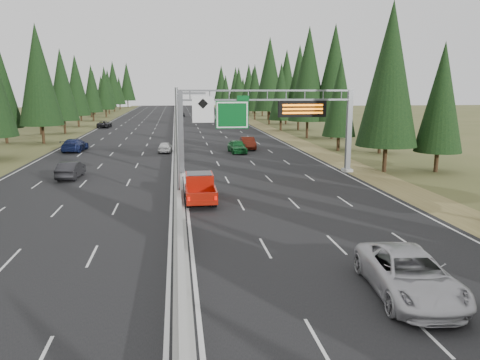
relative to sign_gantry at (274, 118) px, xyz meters
The scene contains 19 objects.
road 46.29m from the sign_gantry, 101.18° to the left, with size 32.00×260.00×0.08m, color black.
shoulder_right 46.28m from the sign_gantry, 78.86° to the left, with size 3.60×260.00×0.06m, color olive.
shoulder_left 52.70m from the sign_gantry, 120.63° to the left, with size 3.60×260.00×0.06m, color #4A5126.
median_barrier 46.25m from the sign_gantry, 101.18° to the left, with size 0.70×260.00×0.85m.
sign_gantry is the anchor object (origin of this frame).
hov_sign_pole 12.96m from the sign_gantry, 130.04° to the right, with size 2.80×0.50×8.00m.
tree_row_right 41.99m from the sign_gantry, 71.94° to the left, with size 12.05×241.99×18.92m.
tree_row_left 40.84m from the sign_gantry, 138.99° to the left, with size 11.64×241.70×18.09m.
silver_minivan 26.87m from the sign_gantry, 90.32° to the right, with size 2.86×6.21×1.72m, color silver.
red_pickup 12.78m from the sign_gantry, 127.86° to the right, with size 2.06×5.77×1.88m.
car_ahead_green 15.55m from the sign_gantry, 95.84° to the left, with size 1.90×4.73×1.61m, color #166029.
car_ahead_dkred 18.73m from the sign_gantry, 88.89° to the left, with size 1.66×4.76×1.57m, color #5E190D.
car_ahead_dkgrey 59.90m from the sign_gantry, 89.17° to the left, with size 2.21×5.44×1.58m, color black.
car_ahead_white 74.68m from the sign_gantry, 90.28° to the left, with size 2.60×5.65×1.57m, color white.
car_ahead_far 91.66m from the sign_gantry, 94.65° to the left, with size 1.60×3.98×1.36m, color black.
car_onc_near 18.98m from the sign_gantry, behind, with size 1.60×4.60×1.52m, color black.
car_onc_blue 29.22m from the sign_gantry, 139.14° to the left, with size 2.31×5.67×1.65m, color #16204F.
car_onc_white 20.08m from the sign_gantry, 122.18° to the left, with size 1.56×3.88×1.32m, color silver.
car_onc_far 60.32m from the sign_gantry, 112.91° to the left, with size 2.32×5.03×1.40m, color black.
Camera 1 is at (-0.06, -7.68, 8.06)m, focal length 35.00 mm.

